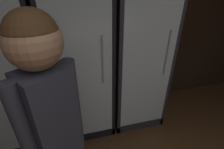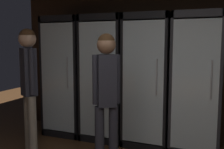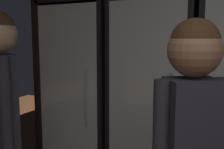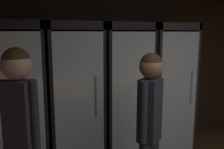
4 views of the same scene
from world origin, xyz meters
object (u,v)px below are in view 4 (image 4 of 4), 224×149
Objects in this scene: cooler_far_left at (16,106)px; cooler_left at (73,100)px; shopper_near at (21,130)px; cooler_center at (122,94)px; shopper_far at (149,120)px; cooler_right at (164,90)px.

cooler_far_left and cooler_left have the same top height.
shopper_near is (0.04, -1.12, 0.13)m from cooler_far_left.
cooler_left is at bearing -0.12° from cooler_far_left.
shopper_far is (-0.22, -1.15, 0.04)m from cooler_center.
cooler_center is (0.71, 0.00, 0.01)m from cooler_left.
shopper_near reaches higher than shopper_far.
shopper_near is (-2.08, -1.12, 0.12)m from cooler_right.
cooler_right is at bearing 0.05° from cooler_left.
cooler_right is at bearing 0.07° from cooler_center.
cooler_center reaches higher than shopper_near.
cooler_far_left is 1.00× the size of cooler_center.
cooler_far_left is 1.13m from shopper_near.
shopper_near is at bearing -151.71° from cooler_right.
cooler_far_left is at bearing 136.08° from shopper_far.
cooler_center and cooler_right have the same top height.
cooler_right is at bearing 28.29° from shopper_near.
cooler_left is 1.19× the size of shopper_far.
cooler_center is 0.71m from cooler_right.
shopper_far is at bearing -1.67° from shopper_near.
cooler_right is (2.13, -0.00, 0.01)m from cooler_far_left.
cooler_left is 1.25m from shopper_far.
cooler_center is at bearing 79.29° from shopper_far.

